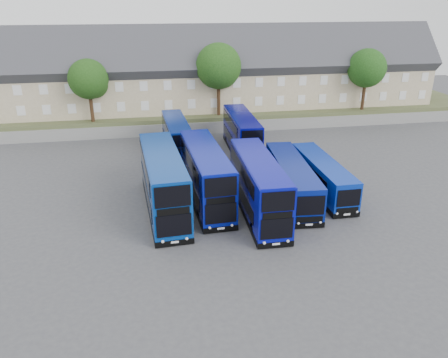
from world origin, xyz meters
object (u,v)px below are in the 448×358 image
at_px(tree_west, 90,81).
at_px(tree_east, 367,70).
at_px(dd_front_left, 163,183).
at_px(tree_far, 383,59).
at_px(coach_east_a, 292,181).
at_px(dd_front_mid, 206,176).
at_px(tree_mid, 220,68).

distance_m(tree_west, tree_east, 36.00).
distance_m(dd_front_left, tree_far, 45.55).
xyz_separation_m(tree_east, tree_far, (6.00, 7.00, 0.34)).
distance_m(coach_east_a, tree_east, 28.44).
relative_size(dd_front_mid, tree_west, 1.56).
height_order(dd_front_mid, tree_far, tree_far).
relative_size(dd_front_mid, tree_east, 1.46).
xyz_separation_m(dd_front_left, tree_east, (28.51, 22.24, 4.99)).
relative_size(dd_front_mid, tree_mid, 1.30).
xyz_separation_m(tree_west, tree_far, (42.00, 7.00, 0.68)).
xyz_separation_m(tree_mid, tree_east, (20.00, -0.50, -0.68)).
relative_size(dd_front_left, tree_far, 1.43).
height_order(tree_mid, tree_far, tree_mid).
relative_size(dd_front_left, tree_mid, 1.35).
bearing_deg(tree_far, dd_front_mid, -137.70).
bearing_deg(tree_mid, tree_east, -1.43).
bearing_deg(tree_west, coach_east_a, -49.45).
bearing_deg(tree_west, tree_east, 0.00).
xyz_separation_m(tree_mid, tree_far, (26.00, 6.50, -0.34)).
bearing_deg(tree_mid, coach_east_a, -83.35).
height_order(tree_mid, tree_east, tree_mid).
height_order(coach_east_a, tree_mid, tree_mid).
bearing_deg(tree_east, tree_west, -180.00).
distance_m(dd_front_mid, tree_west, 24.32).
height_order(tree_west, tree_mid, tree_mid).
distance_m(dd_front_mid, tree_east, 33.01).
xyz_separation_m(dd_front_mid, tree_mid, (4.88, 21.60, 5.76)).
relative_size(tree_west, tree_far, 0.88).
bearing_deg(tree_far, tree_west, -170.54).
bearing_deg(tree_far, tree_east, -130.60).
height_order(dd_front_left, tree_west, tree_west).
bearing_deg(coach_east_a, tree_west, 135.26).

